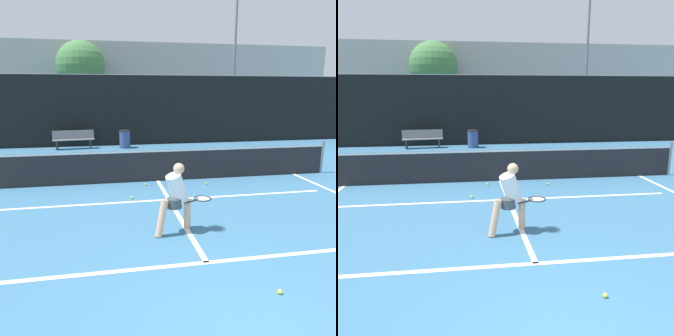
# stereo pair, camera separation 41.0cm
# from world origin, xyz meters

# --- Properties ---
(court_baseline_near) EXTENTS (11.00, 0.10, 0.01)m
(court_baseline_near) POSITION_xyz_m (0.00, 2.03, 0.00)
(court_baseline_near) COLOR white
(court_baseline_near) RESTS_ON ground
(court_service_line) EXTENTS (8.25, 0.10, 0.01)m
(court_service_line) POSITION_xyz_m (0.00, 5.18, 0.00)
(court_service_line) COLOR white
(court_service_line) RESTS_ON ground
(court_center_mark) EXTENTS (0.10, 4.98, 0.01)m
(court_center_mark) POSITION_xyz_m (0.00, 4.52, 0.00)
(court_center_mark) COLOR white
(court_center_mark) RESTS_ON ground
(net) EXTENTS (11.09, 0.09, 1.07)m
(net) POSITION_xyz_m (0.00, 7.01, 0.51)
(net) COLOR slate
(net) RESTS_ON ground
(fence_back) EXTENTS (24.00, 0.06, 3.46)m
(fence_back) POSITION_xyz_m (0.00, 14.12, 1.72)
(fence_back) COLOR black
(fence_back) RESTS_ON ground
(player_practicing) EXTENTS (1.21, 0.50, 1.35)m
(player_practicing) POSITION_xyz_m (-0.22, 3.29, 0.73)
(player_practicing) COLOR #DBAD84
(player_practicing) RESTS_ON ground
(tennis_ball_scattered_1) EXTENTS (0.07, 0.07, 0.07)m
(tennis_ball_scattered_1) POSITION_xyz_m (0.71, 1.06, 0.03)
(tennis_ball_scattered_1) COLOR #D1E033
(tennis_ball_scattered_1) RESTS_ON ground
(tennis_ball_scattered_2) EXTENTS (0.07, 0.07, 0.07)m
(tennis_ball_scattered_2) POSITION_xyz_m (-0.43, 6.55, 0.03)
(tennis_ball_scattered_2) COLOR #D1E033
(tennis_ball_scattered_2) RESTS_ON ground
(tennis_ball_scattered_3) EXTENTS (0.07, 0.07, 0.07)m
(tennis_ball_scattered_3) POSITION_xyz_m (-0.91, 5.42, 0.03)
(tennis_ball_scattered_3) COLOR #D1E033
(tennis_ball_scattered_3) RESTS_ON ground
(tennis_ball_scattered_4) EXTENTS (0.07, 0.07, 0.07)m
(tennis_ball_scattered_4) POSITION_xyz_m (1.33, 6.34, 0.03)
(tennis_ball_scattered_4) COLOR #D1E033
(tennis_ball_scattered_4) RESTS_ON ground
(courtside_bench) EXTENTS (1.92, 0.57, 0.86)m
(courtside_bench) POSITION_xyz_m (-3.00, 13.39, 0.48)
(courtside_bench) COLOR slate
(courtside_bench) RESTS_ON ground
(trash_bin) EXTENTS (0.53, 0.53, 0.84)m
(trash_bin) POSITION_xyz_m (-0.62, 13.20, 0.42)
(trash_bin) COLOR #384C7F
(trash_bin) RESTS_ON ground
(parked_car) EXTENTS (1.88, 4.23, 1.53)m
(parked_car) POSITION_xyz_m (0.80, 17.92, 0.65)
(parked_car) COLOR maroon
(parked_car) RESTS_ON ground
(floodlight_mast) EXTENTS (1.10, 0.24, 10.32)m
(floodlight_mast) POSITION_xyz_m (7.21, 19.34, 6.38)
(floodlight_mast) COLOR slate
(floodlight_mast) RESTS_ON ground
(tree_west) EXTENTS (3.58, 3.58, 6.30)m
(tree_west) POSITION_xyz_m (-3.12, 23.47, 4.49)
(tree_west) COLOR brown
(tree_west) RESTS_ON ground
(building_far) EXTENTS (36.00, 2.40, 6.51)m
(building_far) POSITION_xyz_m (0.00, 26.21, 3.26)
(building_far) COLOR #B2ADA3
(building_far) RESTS_ON ground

